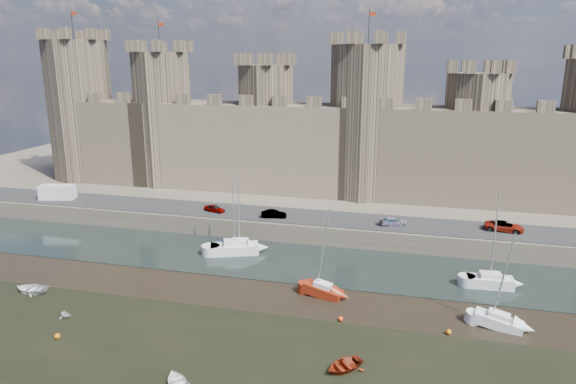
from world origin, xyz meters
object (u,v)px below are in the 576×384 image
Objects in this scene: van at (57,192)px; sailboat_5 at (499,320)px; car_2 at (394,222)px; car_1 at (274,214)px; car_0 at (214,209)px; sailboat_1 at (240,245)px; sailboat_0 at (235,248)px; sailboat_2 at (490,280)px; sailboat_4 at (323,290)px; car_3 at (504,226)px.

sailboat_5 reaches higher than van.
sailboat_5 is (10.41, -19.48, -2.36)m from car_2.
car_2 is at bearing -97.74° from car_1.
car_0 is 0.35× the size of sailboat_1.
car_2 is 0.40× the size of sailboat_5.
car_0 is at bearing 120.98° from sailboat_1.
van is at bearing 143.01° from sailboat_0.
car_1 is 15.98m from car_2.
car_1 is 7.34m from sailboat_1.
van is 62.45m from sailboat_2.
sailboat_5 is at bearing -100.67° from car_0.
sailboat_0 is 1.21× the size of sailboat_1.
van is 0.55× the size of sailboat_4.
sailboat_4 is 16.71m from sailboat_5.
sailboat_4 is (9.83, -16.51, -2.36)m from car_1.
sailboat_1 is at bearing 153.84° from sailboat_4.
car_1 is 0.93× the size of car_2.
car_3 is at bearing 3.93° from sailboat_1.
car_0 is 25.89m from van.
sailboat_1 reaches higher than car_1.
sailboat_1 reaches higher than van.
sailboat_1 reaches higher than car_3.
car_0 is 0.35× the size of sailboat_5.
car_1 is 19.36m from sailboat_4.
car_1 is 34.74m from van.
van is at bearing 174.53° from sailboat_5.
sailboat_5 is at bearing -95.41° from sailboat_2.
sailboat_1 is (32.07, -7.42, -2.88)m from van.
sailboat_5 is at bearing 178.79° from car_3.
car_0 is 0.31× the size of sailboat_2.
sailboat_1 is at bearing 111.81° from car_3.
car_1 is 0.37× the size of sailboat_1.
car_3 is 0.46× the size of sailboat_2.
car_3 is 0.52× the size of sailboat_1.
sailboat_0 is 1.22× the size of sailboat_5.
car_1 is 0.66× the size of van.
sailboat_0 is (31.85, -8.77, -2.78)m from van.
car_0 is 37.17m from sailboat_2.
sailboat_5 is at bearing -170.74° from car_2.
sailboat_1 is (0.22, 1.34, -0.10)m from sailboat_0.
sailboat_5 is (29.03, -12.38, -0.07)m from sailboat_1.
car_2 is 0.40× the size of sailboat_1.
car_1 is 0.72× the size of car_3.
sailboat_2 reaches higher than van.
sailboat_0 is at bearing -28.59° from van.
sailboat_0 reaches higher than car_2.
sailboat_1 is at bearing 92.01° from car_2.
car_3 is (13.56, 1.11, 0.12)m from car_2.
car_0 is at bearing -14.06° from van.
sailboat_0 is 1.08× the size of sailboat_2.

